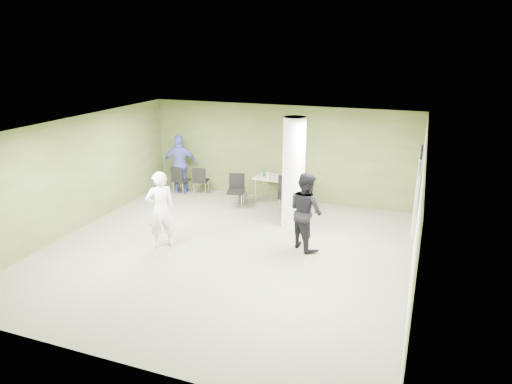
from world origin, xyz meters
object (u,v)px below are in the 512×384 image
at_px(woman_white, 161,210).
at_px(chair_back_left, 180,178).
at_px(folding_table, 283,180).
at_px(man_blue, 180,164).
at_px(man_black, 306,211).

bearing_deg(woman_white, chair_back_left, -110.95).
relative_size(folding_table, man_blue, 0.94).
height_order(man_black, man_blue, man_blue).
height_order(folding_table, woman_white, woman_white).
relative_size(woman_white, man_black, 1.00).
xyz_separation_m(folding_table, man_black, (1.34, -2.64, 0.14)).
bearing_deg(chair_back_left, folding_table, -167.56).
distance_m(woman_white, man_blue, 3.94).
relative_size(chair_back_left, man_black, 0.50).
height_order(woman_white, man_blue, man_blue).
bearing_deg(chair_back_left, man_black, 160.76).
bearing_deg(folding_table, chair_back_left, -171.93).
xyz_separation_m(woman_white, man_blue, (-1.52, 3.63, 0.03)).
distance_m(chair_back_left, woman_white, 3.80).
bearing_deg(folding_table, man_black, -58.98).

